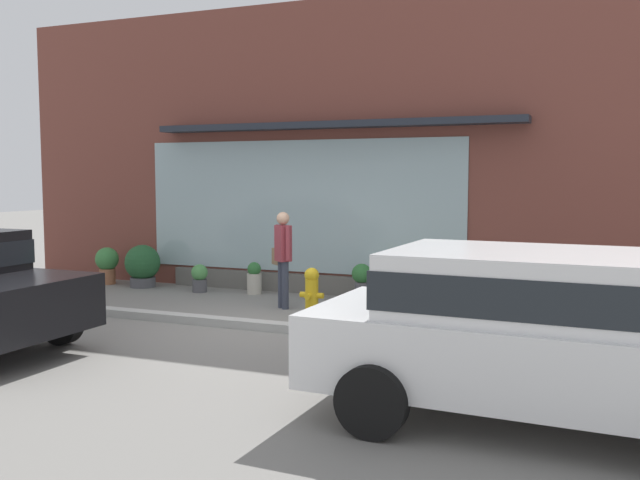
% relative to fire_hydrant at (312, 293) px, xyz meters
% --- Properties ---
extents(ground_plane, '(60.00, 60.00, 0.00)m').
position_rel_fire_hydrant_xyz_m(ground_plane, '(-0.50, -0.80, -0.40)').
color(ground_plane, gray).
extents(curb_strip, '(14.00, 0.24, 0.12)m').
position_rel_fire_hydrant_xyz_m(curb_strip, '(-0.50, -1.00, -0.34)').
color(curb_strip, '#B2B2AD').
rests_on(curb_strip, ground_plane).
extents(storefront, '(14.00, 0.81, 5.47)m').
position_rel_fire_hydrant_xyz_m(storefront, '(-0.51, 2.38, 2.28)').
color(storefront, brown).
rests_on(storefront, ground_plane).
extents(fire_hydrant, '(0.39, 0.35, 0.80)m').
position_rel_fire_hydrant_xyz_m(fire_hydrant, '(0.00, 0.00, 0.00)').
color(fire_hydrant, gold).
rests_on(fire_hydrant, ground_plane).
extents(pedestrian_with_handbag, '(0.51, 0.47, 1.63)m').
position_rel_fire_hydrant_xyz_m(pedestrian_with_handbag, '(-0.79, 0.61, 0.54)').
color(pedestrian_with_handbag, '#333847').
rests_on(pedestrian_with_handbag, ground_plane).
extents(parked_car_white, '(4.26, 2.16, 1.56)m').
position_rel_fire_hydrant_xyz_m(parked_car_white, '(3.69, -3.56, 0.49)').
color(parked_car_white, white).
rests_on(parked_car_white, ground_plane).
extents(potted_plant_low_front, '(0.32, 0.32, 0.54)m').
position_rel_fire_hydrant_xyz_m(potted_plant_low_front, '(-2.97, 1.49, -0.12)').
color(potted_plant_low_front, '#4C4C51').
rests_on(potted_plant_low_front, ground_plane).
extents(potted_plant_by_entrance, '(0.48, 0.48, 0.76)m').
position_rel_fire_hydrant_xyz_m(potted_plant_by_entrance, '(-5.29, 1.64, 0.04)').
color(potted_plant_by_entrance, '#9E6042').
rests_on(potted_plant_by_entrance, ground_plane).
extents(potted_plant_corner_tall, '(0.28, 0.28, 0.60)m').
position_rel_fire_hydrant_xyz_m(potted_plant_corner_tall, '(-1.91, 1.72, -0.10)').
color(potted_plant_corner_tall, '#B7B2A3').
rests_on(potted_plant_corner_tall, ground_plane).
extents(potted_plant_trailing_edge, '(0.35, 0.35, 0.69)m').
position_rel_fire_hydrant_xyz_m(potted_plant_trailing_edge, '(0.26, 1.64, 0.00)').
color(potted_plant_trailing_edge, '#4C4C51').
rests_on(potted_plant_trailing_edge, ground_plane).
extents(potted_plant_near_hydrant, '(0.50, 0.50, 0.82)m').
position_rel_fire_hydrant_xyz_m(potted_plant_near_hydrant, '(1.57, 1.46, 0.08)').
color(potted_plant_near_hydrant, '#33473D').
rests_on(potted_plant_near_hydrant, ground_plane).
extents(potted_plant_doorstep, '(0.71, 0.71, 0.85)m').
position_rel_fire_hydrant_xyz_m(potted_plant_doorstep, '(-4.37, 1.59, 0.05)').
color(potted_plant_doorstep, '#4C4C51').
rests_on(potted_plant_doorstep, ground_plane).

